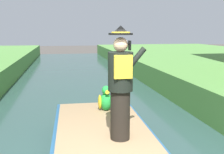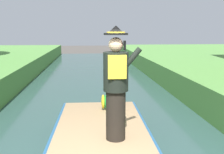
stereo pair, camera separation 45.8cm
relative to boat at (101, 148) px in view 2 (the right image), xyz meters
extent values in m
cube|color=#23517A|center=(0.00, 0.00, -0.02)|extent=(1.92, 4.25, 0.56)
cube|color=#997A56|center=(0.00, 0.00, 0.28)|extent=(1.76, 3.91, 0.05)
cylinder|color=black|center=(0.22, -0.33, 0.72)|extent=(0.32, 0.32, 0.82)
cylinder|color=black|center=(0.22, -0.33, 1.44)|extent=(0.40, 0.40, 0.62)
cube|color=gold|center=(0.22, -0.52, 1.54)|extent=(0.28, 0.06, 0.36)
sphere|color=#DBA884|center=(0.22, -0.33, 1.86)|extent=(0.23, 0.23, 0.23)
cylinder|color=black|center=(0.22, -0.33, 2.03)|extent=(0.38, 0.38, 0.03)
cone|color=black|center=(0.22, -0.33, 2.10)|extent=(0.26, 0.26, 0.12)
cylinder|color=gold|center=(0.22, -0.33, 2.05)|extent=(0.29, 0.29, 0.02)
cylinder|color=black|center=(0.44, -0.37, 1.62)|extent=(0.38, 0.09, 0.43)
cube|color=black|center=(0.35, -0.39, 1.85)|extent=(0.03, 0.08, 0.15)
ellipsoid|color=green|center=(0.25, 1.27, 0.51)|extent=(0.26, 0.32, 0.40)
sphere|color=green|center=(0.25, 1.23, 0.78)|extent=(0.20, 0.20, 0.20)
cone|color=yellow|center=(0.25, 1.13, 0.77)|extent=(0.09, 0.09, 0.09)
ellipsoid|color=yellow|center=(0.11, 1.27, 0.51)|extent=(0.08, 0.20, 0.32)
ellipsoid|color=yellow|center=(0.39, 1.27, 0.51)|extent=(0.08, 0.20, 0.32)
camera|label=1|loc=(-0.68, -4.35, 2.09)|focal=42.12mm
camera|label=2|loc=(-0.22, -4.42, 2.09)|focal=42.12mm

